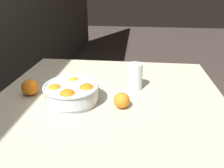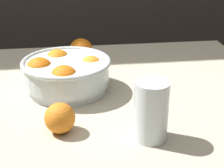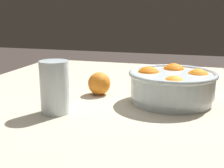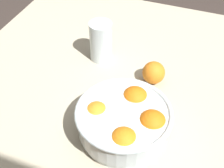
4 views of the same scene
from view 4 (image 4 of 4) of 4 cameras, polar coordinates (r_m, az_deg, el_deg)
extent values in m
cube|color=#B7AD93|center=(0.93, 5.15, -2.34)|extent=(1.16, 1.06, 0.03)
cylinder|color=#936B47|center=(1.65, -8.30, 4.55)|extent=(0.05, 0.05, 0.70)
cylinder|color=silver|center=(0.81, 2.26, -8.55)|extent=(0.22, 0.22, 0.02)
cylinder|color=silver|center=(0.78, 2.34, -6.73)|extent=(0.23, 0.23, 0.06)
torus|color=silver|center=(0.76, 2.40, -5.26)|extent=(0.24, 0.24, 0.01)
sphere|color=orange|center=(0.79, -2.80, -5.64)|extent=(0.07, 0.07, 0.07)
sphere|color=orange|center=(0.73, 2.13, -10.59)|extent=(0.07, 0.07, 0.07)
sphere|color=orange|center=(0.77, 7.29, -7.45)|extent=(0.08, 0.08, 0.08)
sphere|color=orange|center=(0.82, 4.18, -2.99)|extent=(0.08, 0.08, 0.08)
cylinder|color=#F4A314|center=(1.01, -2.04, 7.37)|extent=(0.06, 0.06, 0.11)
cylinder|color=silver|center=(1.00, -2.05, 7.83)|extent=(0.07, 0.07, 0.13)
sphere|color=orange|center=(0.94, 7.63, 2.08)|extent=(0.07, 0.07, 0.07)
camera|label=1|loc=(1.02, 63.14, 10.94)|focal=35.00mm
camera|label=2|loc=(1.44, 17.50, 33.52)|focal=60.00mm
camera|label=3|loc=(1.14, -44.69, 10.79)|focal=50.00mm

